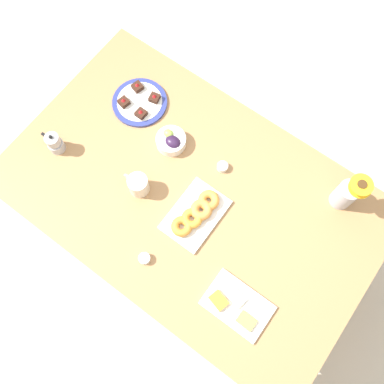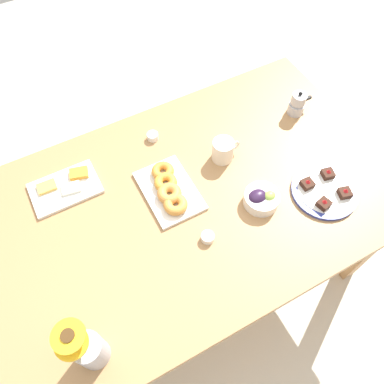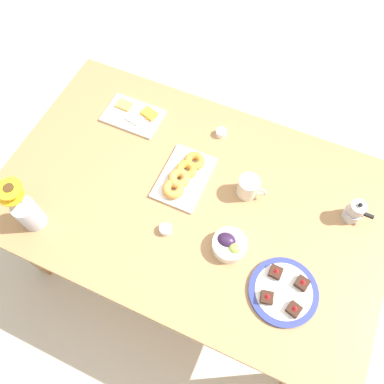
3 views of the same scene
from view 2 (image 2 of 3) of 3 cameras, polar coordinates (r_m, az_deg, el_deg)
name	(u,v)px [view 2 (image 2 of 3)]	position (r m, az deg, el deg)	size (l,w,h in m)	color
ground_plane	(192,266)	(2.11, 0.00, -11.25)	(6.00, 6.00, 0.00)	beige
dining_table	(192,208)	(1.51, 0.00, -2.50)	(1.60, 1.00, 0.74)	#A87A4C
coffee_mug	(223,150)	(1.51, 4.77, 6.39)	(0.12, 0.09, 0.10)	silver
grape_bowl	(261,198)	(1.42, 10.49, -0.97)	(0.13, 0.13, 0.07)	white
cheese_platter	(66,187)	(1.53, -18.69, 0.74)	(0.26, 0.17, 0.03)	white
croissant_platter	(169,189)	(1.43, -3.54, 0.42)	(0.19, 0.28, 0.05)	white
jam_cup_honey	(153,136)	(1.60, -6.01, 8.48)	(0.05, 0.05, 0.03)	white
jam_cup_berry	(208,237)	(1.34, 2.41, -6.88)	(0.05, 0.05, 0.03)	white
dessert_plate	(324,191)	(1.53, 19.53, 0.18)	(0.25, 0.25, 0.05)	navy
flower_vase	(89,349)	(1.19, -15.45, -22.12)	(0.11, 0.11, 0.25)	#B2B2BC
moka_pot	(297,104)	(1.73, 15.74, 12.75)	(0.11, 0.07, 0.12)	#B7B7BC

